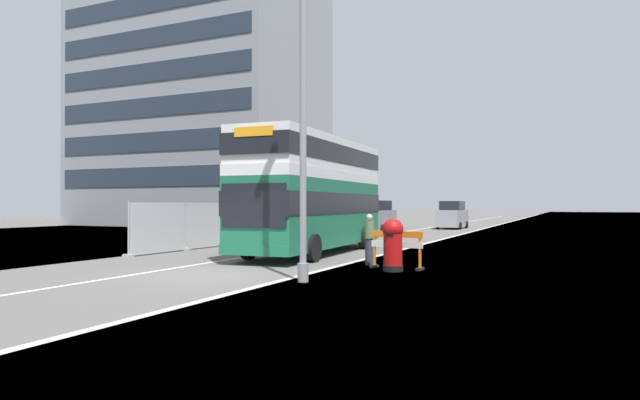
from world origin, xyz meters
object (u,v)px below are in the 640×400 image
pedestrian_at_kerb (369,239)px  lamppost_foreground (303,108)px  double_decker_bus (314,193)px  roadworks_barrier (397,245)px  car_receding_mid (452,216)px  car_oncoming_near (376,217)px  red_pillar_postbox (393,242)px

pedestrian_at_kerb → lamppost_foreground: bearing=-92.2°
pedestrian_at_kerb → double_decker_bus: bearing=138.6°
roadworks_barrier → car_receding_mid: (-4.34, 29.31, 0.31)m
double_decker_bus → roadworks_barrier: (4.77, -3.85, -1.76)m
car_oncoming_near → pedestrian_at_kerb: size_ratio=2.52×
car_oncoming_near → car_receding_mid: (3.95, 7.59, -0.01)m
car_oncoming_near → car_receding_mid: car_oncoming_near is taller
double_decker_bus → red_pillar_postbox: size_ratio=6.68×
red_pillar_postbox → car_oncoming_near: size_ratio=0.37×
car_oncoming_near → red_pillar_postbox: bearing=-69.5°
lamppost_foreground → pedestrian_at_kerb: (0.18, 4.60, -3.73)m
red_pillar_postbox → car_receding_mid: 30.29m
double_decker_bus → car_receding_mid: 25.51m
roadworks_barrier → car_receding_mid: bearing=98.4°
car_receding_mid → roadworks_barrier: bearing=-81.6°
double_decker_bus → car_receding_mid: (0.42, 25.46, -1.46)m
lamppost_foreground → red_pillar_postbox: (1.42, 3.27, -3.71)m
roadworks_barrier → car_oncoming_near: (-8.30, 21.72, 0.32)m
car_receding_mid → double_decker_bus: bearing=-91.0°
double_decker_bus → lamppost_foreground: 8.75m
lamppost_foreground → red_pillar_postbox: 5.15m
double_decker_bus → red_pillar_postbox: (4.85, -4.51, -1.64)m
double_decker_bus → red_pillar_postbox: bearing=-42.9°
car_receding_mid → car_oncoming_near: bearing=-117.5°
lamppost_foreground → car_receding_mid: bearing=95.2°
lamppost_foreground → pedestrian_at_kerb: bearing=87.8°
double_decker_bus → lamppost_foreground: bearing=-66.2°
roadworks_barrier → pedestrian_at_kerb: size_ratio=1.01×
lamppost_foreground → car_oncoming_near: size_ratio=2.24×
roadworks_barrier → car_oncoming_near: bearing=110.9°
double_decker_bus → lamppost_foreground: lamppost_foreground is taller
red_pillar_postbox → pedestrian_at_kerb: (-1.25, 1.33, -0.02)m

